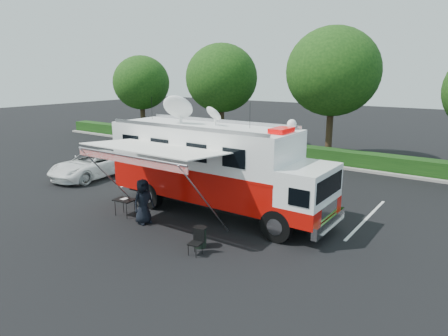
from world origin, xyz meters
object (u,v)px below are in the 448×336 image
at_px(white_suv, 94,177).
at_px(folding_table, 124,200).
at_px(command_truck, 216,167).
at_px(trash_bin, 200,237).

bearing_deg(white_suv, folding_table, -31.13).
relative_size(command_truck, trash_bin, 13.70).
bearing_deg(trash_bin, command_truck, 117.17).
height_order(white_suv, trash_bin, trash_bin).
relative_size(folding_table, trash_bin, 1.26).
distance_m(command_truck, white_suv, 9.67).
distance_m(white_suv, folding_table, 7.34).
height_order(command_truck, trash_bin, command_truck).
bearing_deg(command_truck, white_suv, 175.03).
relative_size(white_suv, trash_bin, 7.14).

